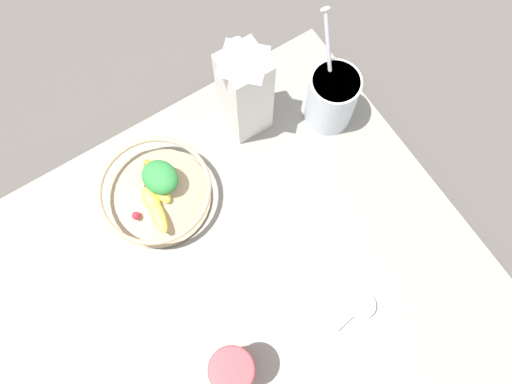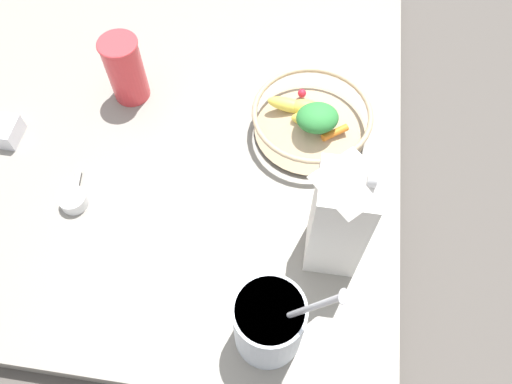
{
  "view_description": "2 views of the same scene",
  "coord_description": "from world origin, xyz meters",
  "px_view_note": "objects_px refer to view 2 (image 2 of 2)",
  "views": [
    {
      "loc": [
        0.02,
        0.07,
        1.02
      ],
      "look_at": [
        -0.14,
        -0.19,
        0.12
      ],
      "focal_mm": 35.0,
      "sensor_mm": 36.0,
      "label": 1
    },
    {
      "loc": [
        -0.57,
        -0.29,
        0.83
      ],
      "look_at": [
        -0.16,
        -0.23,
        0.1
      ],
      "focal_mm": 35.0,
      "sensor_mm": 36.0,
      "label": 2
    }
  ],
  "objects_px": {
    "milk_carton": "(341,214)",
    "yogurt_tub": "(269,322)",
    "drinking_cup": "(125,68)",
    "spice_jar": "(3,132)",
    "fruit_bowl": "(311,119)"
  },
  "relations": [
    {
      "from": "yogurt_tub",
      "to": "spice_jar",
      "type": "bearing_deg",
      "value": 61.14
    },
    {
      "from": "milk_carton",
      "to": "drinking_cup",
      "type": "height_order",
      "value": "milk_carton"
    },
    {
      "from": "fruit_bowl",
      "to": "yogurt_tub",
      "type": "bearing_deg",
      "value": 176.16
    },
    {
      "from": "drinking_cup",
      "to": "spice_jar",
      "type": "distance_m",
      "value": 0.26
    },
    {
      "from": "yogurt_tub",
      "to": "drinking_cup",
      "type": "bearing_deg",
      "value": 37.26
    },
    {
      "from": "milk_carton",
      "to": "spice_jar",
      "type": "distance_m",
      "value": 0.66
    },
    {
      "from": "yogurt_tub",
      "to": "drinking_cup",
      "type": "xyz_separation_m",
      "value": [
        0.44,
        0.34,
        -0.01
      ]
    },
    {
      "from": "fruit_bowl",
      "to": "spice_jar",
      "type": "xyz_separation_m",
      "value": [
        -0.1,
        0.58,
        -0.02
      ]
    },
    {
      "from": "milk_carton",
      "to": "spice_jar",
      "type": "xyz_separation_m",
      "value": [
        0.15,
        0.63,
        -0.12
      ]
    },
    {
      "from": "fruit_bowl",
      "to": "drinking_cup",
      "type": "bearing_deg",
      "value": 83.1
    },
    {
      "from": "milk_carton",
      "to": "drinking_cup",
      "type": "relative_size",
      "value": 1.95
    },
    {
      "from": "drinking_cup",
      "to": "spice_jar",
      "type": "bearing_deg",
      "value": 123.66
    },
    {
      "from": "milk_carton",
      "to": "yogurt_tub",
      "type": "xyz_separation_m",
      "value": [
        -0.16,
        0.08,
        -0.06
      ]
    },
    {
      "from": "fruit_bowl",
      "to": "spice_jar",
      "type": "distance_m",
      "value": 0.58
    },
    {
      "from": "fruit_bowl",
      "to": "drinking_cup",
      "type": "xyz_separation_m",
      "value": [
        0.04,
        0.36,
        0.03
      ]
    }
  ]
}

